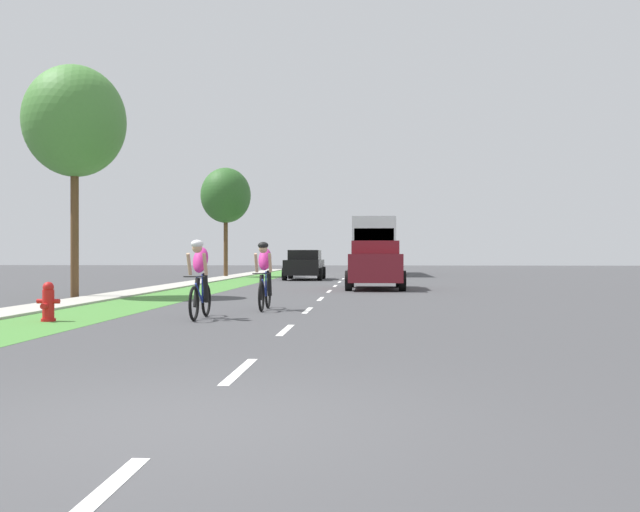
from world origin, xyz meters
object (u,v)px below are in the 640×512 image
object	(u,v)px
bus_white	(374,244)
cyclist_lead	(200,278)
suv_maroon	(375,264)
street_tree_far	(226,196)
cyclist_trailing	(265,275)
sedan_black	(305,265)
fire_hydrant_red	(48,302)
street_tree_near	(75,122)

from	to	relation	value
bus_white	cyclist_lead	bearing A→B (deg)	-96.38
suv_maroon	street_tree_far	xyz separation A→B (m)	(-8.50, 13.89, 3.74)
cyclist_trailing	suv_maroon	bearing A→B (deg)	75.88
bus_white	street_tree_far	distance (m)	10.57
sedan_black	suv_maroon	bearing A→B (deg)	-70.14
fire_hydrant_red	sedan_black	xyz separation A→B (m)	(2.81, 23.42, 0.40)
suv_maroon	street_tree_near	bearing A→B (deg)	-146.51
street_tree_near	cyclist_trailing	bearing A→B (deg)	-34.82
fire_hydrant_red	cyclist_lead	size ratio (longest dim) A/B	0.44
cyclist_trailing	sedan_black	world-z (taller)	cyclist_trailing
suv_maroon	cyclist_trailing	bearing A→B (deg)	-104.12
sedan_black	street_tree_near	distance (m)	17.36
cyclist_lead	street_tree_near	bearing A→B (deg)	128.70
cyclist_lead	suv_maroon	bearing A→B (deg)	74.35
cyclist_trailing	sedan_black	bearing A→B (deg)	92.62
cyclist_lead	bus_white	distance (m)	32.55
street_tree_far	fire_hydrant_red	bearing A→B (deg)	-85.55
fire_hydrant_red	suv_maroon	distance (m)	15.00
fire_hydrant_red	bus_white	distance (m)	33.75
sedan_black	bus_white	size ratio (longest dim) A/B	0.37
cyclist_trailing	street_tree_near	bearing A→B (deg)	145.18
suv_maroon	street_tree_near	xyz separation A→B (m)	(-9.05, -5.99, 4.33)
fire_hydrant_red	bus_white	world-z (taller)	bus_white
sedan_black	bus_white	distance (m)	10.39
fire_hydrant_red	cyclist_lead	distance (m)	2.91
fire_hydrant_red	street_tree_far	size ratio (longest dim) A/B	0.12
sedan_black	street_tree_far	distance (m)	7.49
fire_hydrant_red	cyclist_trailing	xyz separation A→B (m)	(3.73, 3.12, 0.44)
suv_maroon	street_tree_far	distance (m)	16.71
sedan_black	street_tree_far	size ratio (longest dim) A/B	0.68
sedan_black	cyclist_lead	bearing A→B (deg)	-90.07
bus_white	sedan_black	bearing A→B (deg)	-110.34
fire_hydrant_red	cyclist_trailing	bearing A→B (deg)	39.87
cyclist_lead	street_tree_near	world-z (taller)	street_tree_near
bus_white	street_tree_far	world-z (taller)	street_tree_far
cyclist_lead	cyclist_trailing	distance (m)	2.54
cyclist_lead	street_tree_near	distance (m)	9.81
cyclist_trailing	street_tree_far	xyz separation A→B (m)	(-5.87, 24.34, 3.87)
fire_hydrant_red	street_tree_far	distance (m)	27.88
street_tree_far	sedan_black	bearing A→B (deg)	-39.25
cyclist_trailing	cyclist_lead	bearing A→B (deg)	-112.15
cyclist_lead	street_tree_far	world-z (taller)	street_tree_far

